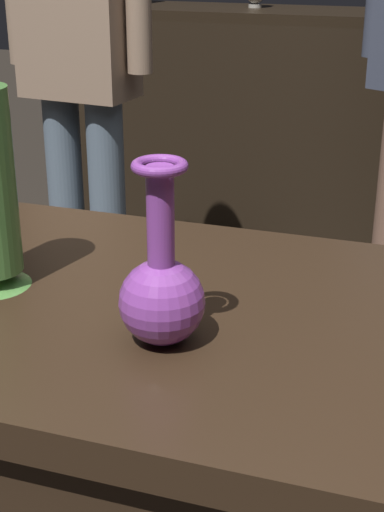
% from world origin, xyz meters
% --- Properties ---
extents(back_display_shelf, '(2.60, 0.40, 0.99)m').
position_xyz_m(back_display_shelf, '(0.00, 2.20, 0.49)').
color(back_display_shelf, black).
rests_on(back_display_shelf, ground_plane).
extents(vase_centerpiece, '(0.11, 0.11, 0.24)m').
position_xyz_m(vase_centerpiece, '(-0.05, -0.10, 0.87)').
color(vase_centerpiece, '#7A388E').
rests_on(vase_centerpiece, display_plinth).
extents(visitor_near_left, '(0.47, 0.21, 1.68)m').
position_xyz_m(visitor_near_left, '(-0.77, 1.15, 0.99)').
color(visitor_near_left, slate).
rests_on(visitor_near_left, ground_plane).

